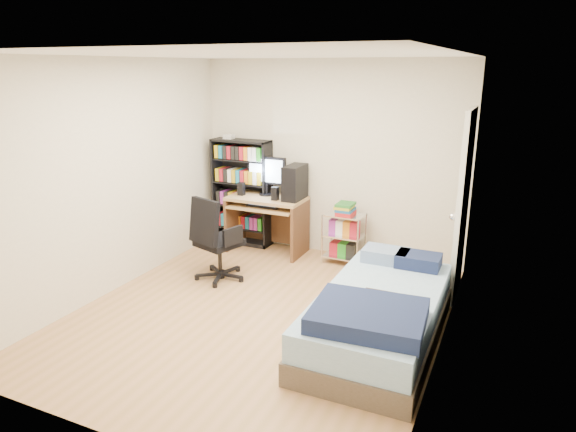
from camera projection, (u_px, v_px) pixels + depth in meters
The scene contains 7 objects.
room at pixel (258, 193), 4.82m from camera, with size 3.58×4.08×2.58m.
media_shelf at pixel (242, 191), 7.05m from camera, with size 0.82×0.27×1.52m.
computer_desk at pixel (275, 202), 6.75m from camera, with size 1.00×0.58×1.27m.
office_chair at pixel (217, 254), 5.94m from camera, with size 0.74×0.74×0.99m.
wire_cart at pixel (344, 224), 6.39m from camera, with size 0.50×0.37×0.78m.
bed at pixel (379, 315), 4.59m from camera, with size 1.03×2.05×0.59m.
door at pixel (463, 205), 5.39m from camera, with size 0.12×0.80×2.00m.
Camera 1 is at (2.20, -4.15, 2.40)m, focal length 32.00 mm.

